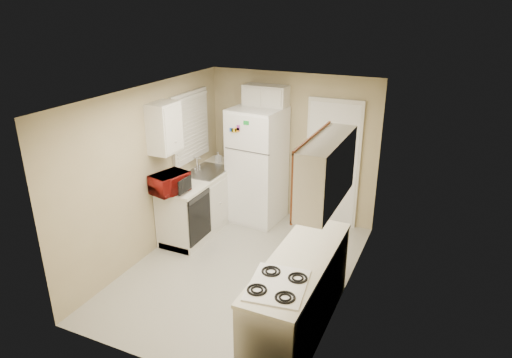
% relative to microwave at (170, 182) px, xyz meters
% --- Properties ---
extents(floor, '(3.80, 3.80, 0.00)m').
position_rel_microwave_xyz_m(floor, '(1.15, -0.11, -1.05)').
color(floor, beige).
rests_on(floor, ground).
extents(ceiling, '(3.80, 3.80, 0.00)m').
position_rel_microwave_xyz_m(ceiling, '(1.15, -0.11, 1.35)').
color(ceiling, white).
rests_on(ceiling, floor).
extents(wall_left, '(3.80, 3.80, 0.00)m').
position_rel_microwave_xyz_m(wall_left, '(-0.25, -0.11, 0.15)').
color(wall_left, tan).
rests_on(wall_left, floor).
extents(wall_right, '(3.80, 3.80, 0.00)m').
position_rel_microwave_xyz_m(wall_right, '(2.55, -0.11, 0.15)').
color(wall_right, tan).
rests_on(wall_right, floor).
extents(wall_back, '(2.80, 2.80, 0.00)m').
position_rel_microwave_xyz_m(wall_back, '(1.15, 1.79, 0.15)').
color(wall_back, tan).
rests_on(wall_back, floor).
extents(wall_front, '(2.80, 2.80, 0.00)m').
position_rel_microwave_xyz_m(wall_front, '(1.15, -2.01, 0.15)').
color(wall_front, tan).
rests_on(wall_front, floor).
extents(left_counter, '(0.60, 1.80, 0.90)m').
position_rel_microwave_xyz_m(left_counter, '(0.05, 0.79, -0.60)').
color(left_counter, silver).
rests_on(left_counter, floor).
extents(dishwasher, '(0.03, 0.58, 0.72)m').
position_rel_microwave_xyz_m(dishwasher, '(0.34, 0.19, -0.56)').
color(dishwasher, black).
rests_on(dishwasher, floor).
extents(sink, '(0.54, 0.74, 0.16)m').
position_rel_microwave_xyz_m(sink, '(0.05, 0.94, -0.19)').
color(sink, gray).
rests_on(sink, left_counter).
extents(microwave, '(0.56, 0.40, 0.34)m').
position_rel_microwave_xyz_m(microwave, '(0.00, 0.00, 0.00)').
color(microwave, maroon).
rests_on(microwave, left_counter).
extents(soap_bottle, '(0.10, 0.10, 0.18)m').
position_rel_microwave_xyz_m(soap_bottle, '(0.00, 1.40, -0.05)').
color(soap_bottle, silver).
rests_on(soap_bottle, left_counter).
extents(window_blinds, '(0.10, 0.98, 1.08)m').
position_rel_microwave_xyz_m(window_blinds, '(-0.21, 0.94, 0.55)').
color(window_blinds, silver).
rests_on(window_blinds, wall_left).
extents(upper_cabinet_left, '(0.30, 0.45, 0.70)m').
position_rel_microwave_xyz_m(upper_cabinet_left, '(-0.10, 0.11, 0.75)').
color(upper_cabinet_left, silver).
rests_on(upper_cabinet_left, wall_left).
extents(refrigerator, '(0.84, 0.82, 1.88)m').
position_rel_microwave_xyz_m(refrigerator, '(0.71, 1.42, -0.11)').
color(refrigerator, white).
rests_on(refrigerator, floor).
extents(cabinet_over_fridge, '(0.70, 0.30, 0.40)m').
position_rel_microwave_xyz_m(cabinet_over_fridge, '(0.75, 1.64, 0.95)').
color(cabinet_over_fridge, silver).
rests_on(cabinet_over_fridge, wall_back).
extents(interior_door, '(0.86, 0.06, 2.08)m').
position_rel_microwave_xyz_m(interior_door, '(1.85, 1.75, -0.03)').
color(interior_door, white).
rests_on(interior_door, floor).
extents(right_counter, '(0.60, 2.00, 0.90)m').
position_rel_microwave_xyz_m(right_counter, '(2.25, -0.91, -0.60)').
color(right_counter, silver).
rests_on(right_counter, floor).
extents(stove, '(0.62, 0.72, 0.80)m').
position_rel_microwave_xyz_m(stove, '(2.22, -1.46, -0.65)').
color(stove, white).
rests_on(stove, floor).
extents(upper_cabinet_right, '(0.30, 1.20, 0.70)m').
position_rel_microwave_xyz_m(upper_cabinet_right, '(2.40, -0.61, 0.75)').
color(upper_cabinet_right, silver).
rests_on(upper_cabinet_right, wall_right).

